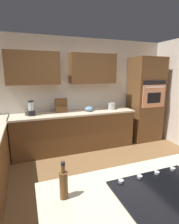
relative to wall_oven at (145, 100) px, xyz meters
The scene contains 12 objects.
ground_plane 2.75m from the wall_oven, 42.84° to the left, with size 14.00×14.00×0.00m, color brown.
wall_back 1.98m from the wall_oven, ahead, with size 6.00×0.44×2.60m.
lower_cabinets_back 2.06m from the wall_oven, ahead, with size 2.80×0.60×0.86m, color brown.
countertop_back 1.96m from the wall_oven, ahead, with size 2.84×0.64×0.04m, color beige.
island_top 3.60m from the wall_oven, 55.16° to the left, with size 1.85×0.96×0.04m, color beige.
wall_oven is the anchor object (origin of this frame).
cooktop 3.59m from the wall_oven, 55.11° to the left, with size 0.76×0.56×0.03m.
blender 2.90m from the wall_oven, ahead, with size 0.15×0.15×0.32m.
mixing_bowl 1.61m from the wall_oven, ahead, with size 0.20×0.20×0.11m, color #668CB2.
spice_rack 2.25m from the wall_oven, ahead, with size 0.27×0.11×0.32m.
kettle 1.01m from the wall_oven, ahead, with size 0.17×0.17×0.17m, color #B7BABF.
oil_bottle 3.89m from the wall_oven, 44.24° to the left, with size 0.06×0.06×0.28m.
Camera 1 is at (1.15, 2.10, 1.78)m, focal length 28.07 mm.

